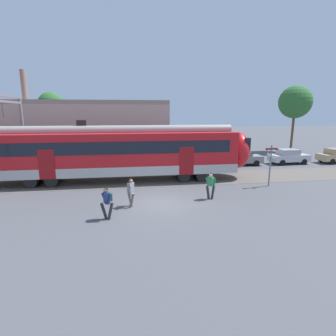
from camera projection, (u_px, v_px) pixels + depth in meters
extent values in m
plane|color=#515156|center=(162.00, 204.00, 15.47)|extent=(160.00, 160.00, 0.00)
cube|color=#B7B2AD|center=(120.00, 168.00, 20.42)|extent=(18.00, 3.06, 0.70)
cube|color=red|center=(119.00, 148.00, 20.10)|extent=(18.00, 3.00, 2.40)
cube|color=black|center=(119.00, 148.00, 18.59)|extent=(16.56, 0.03, 0.90)
cube|color=maroon|center=(187.00, 161.00, 19.50)|extent=(1.10, 0.04, 2.10)
cube|color=maroon|center=(47.00, 165.00, 18.11)|extent=(1.10, 0.04, 2.10)
cylinder|color=#9C9793|center=(119.00, 130.00, 19.81)|extent=(17.64, 0.70, 0.70)
cube|color=black|center=(81.00, 123.00, 19.31)|extent=(0.70, 0.12, 0.40)
cylinder|color=black|center=(198.00, 173.00, 21.44)|extent=(0.90, 2.40, 0.90)
cylinder|color=black|center=(181.00, 173.00, 21.24)|extent=(0.90, 2.40, 0.90)
cylinder|color=black|center=(55.00, 177.00, 19.86)|extent=(0.90, 2.40, 0.90)
cylinder|color=black|center=(36.00, 178.00, 19.66)|extent=(0.90, 2.40, 0.90)
ellipsoid|color=red|center=(237.00, 150.00, 21.52)|extent=(1.80, 2.85, 2.95)
cube|color=black|center=(242.00, 143.00, 21.44)|extent=(0.40, 2.40, 1.00)
cylinder|color=#28282D|center=(104.00, 211.00, 13.18)|extent=(0.38, 0.26, 0.87)
cylinder|color=#28282D|center=(110.00, 211.00, 13.16)|extent=(0.38, 0.26, 0.87)
cube|color=navy|center=(107.00, 198.00, 13.02)|extent=(0.35, 0.42, 0.56)
cylinder|color=navy|center=(109.00, 200.00, 12.88)|extent=(0.26, 0.17, 0.52)
cylinder|color=navy|center=(104.00, 198.00, 13.18)|extent=(0.26, 0.17, 0.52)
sphere|color=#9E7051|center=(106.00, 190.00, 12.93)|extent=(0.22, 0.22, 0.22)
sphere|color=black|center=(106.00, 190.00, 12.93)|extent=(0.20, 0.20, 0.20)
cube|color=#235633|center=(110.00, 197.00, 13.10)|extent=(0.25, 0.32, 0.40)
cylinder|color=#6B6051|center=(132.00, 200.00, 14.80)|extent=(0.37, 0.34, 0.87)
cylinder|color=#6B6051|center=(130.00, 199.00, 15.09)|extent=(0.37, 0.34, 0.87)
cube|color=gray|center=(131.00, 187.00, 14.79)|extent=(0.41, 0.43, 0.56)
cylinder|color=gray|center=(132.00, 187.00, 15.03)|extent=(0.25, 0.22, 0.52)
cylinder|color=gray|center=(129.00, 189.00, 14.58)|extent=(0.25, 0.22, 0.52)
sphere|color=#9E7051|center=(131.00, 181.00, 14.70)|extent=(0.22, 0.22, 0.22)
sphere|color=black|center=(130.00, 180.00, 14.71)|extent=(0.20, 0.20, 0.20)
cylinder|color=#28282D|center=(208.00, 193.00, 16.21)|extent=(0.37, 0.34, 0.87)
cylinder|color=#28282D|center=(213.00, 192.00, 16.29)|extent=(0.37, 0.34, 0.87)
cube|color=#2D7F47|center=(211.00, 181.00, 16.10)|extent=(0.41, 0.43, 0.56)
cylinder|color=#2D7F47|center=(215.00, 182.00, 16.02)|extent=(0.25, 0.22, 0.52)
cylinder|color=#2D7F47|center=(207.00, 182.00, 16.20)|extent=(0.25, 0.22, 0.52)
sphere|color=beige|center=(211.00, 175.00, 16.01)|extent=(0.22, 0.22, 0.22)
sphere|color=black|center=(211.00, 175.00, 16.01)|extent=(0.20, 0.20, 0.20)
cube|color=maroon|center=(212.00, 180.00, 16.23)|extent=(0.30, 0.32, 0.40)
cube|color=gray|center=(242.00, 159.00, 26.70)|extent=(4.04, 1.74, 0.68)
cube|color=slate|center=(241.00, 153.00, 26.55)|extent=(1.94, 1.49, 0.56)
cube|color=black|center=(249.00, 153.00, 26.67)|extent=(0.16, 1.37, 0.48)
cylinder|color=black|center=(250.00, 161.00, 27.67)|extent=(0.61, 0.22, 0.60)
cylinder|color=black|center=(256.00, 163.00, 26.15)|extent=(0.61, 0.22, 0.60)
cylinder|color=black|center=(227.00, 161.00, 27.38)|extent=(0.61, 0.22, 0.60)
cylinder|color=black|center=(232.00, 164.00, 25.87)|extent=(0.61, 0.22, 0.60)
cube|color=#B7BABF|center=(289.00, 158.00, 27.33)|extent=(4.07, 1.81, 0.68)
cube|color=#A1A3A8|center=(288.00, 152.00, 27.17)|extent=(1.96, 1.52, 0.56)
cube|color=black|center=(296.00, 152.00, 27.35)|extent=(0.18, 1.37, 0.48)
cylinder|color=black|center=(294.00, 159.00, 28.37)|extent=(0.61, 0.23, 0.60)
cylinder|color=black|center=(304.00, 162.00, 26.88)|extent=(0.61, 0.23, 0.60)
cylinder|color=black|center=(273.00, 160.00, 27.92)|extent=(0.61, 0.23, 0.60)
cylinder|color=black|center=(282.00, 163.00, 26.42)|extent=(0.61, 0.23, 0.60)
cube|color=#9D8662|center=(336.00, 151.00, 27.72)|extent=(1.96, 1.53, 0.56)
cylinder|color=black|center=(321.00, 159.00, 28.46)|extent=(0.61, 0.23, 0.60)
cylinder|color=black|center=(332.00, 162.00, 26.97)|extent=(0.61, 0.23, 0.60)
cylinder|color=gray|center=(24.00, 137.00, 21.93)|extent=(0.24, 0.24, 6.50)
cube|color=gray|center=(1.00, 95.00, 18.17)|extent=(0.20, 6.40, 0.16)
cube|color=gray|center=(1.00, 101.00, 18.25)|extent=(0.20, 6.40, 0.16)
cylinder|color=black|center=(3.00, 110.00, 18.38)|extent=(0.03, 0.03, 1.00)
cylinder|color=gray|center=(270.00, 166.00, 18.88)|extent=(0.11, 0.11, 3.00)
cube|color=black|center=(272.00, 149.00, 18.62)|extent=(0.80, 0.10, 0.10)
sphere|color=red|center=(267.00, 149.00, 18.51)|extent=(0.20, 0.20, 0.20)
sphere|color=red|center=(277.00, 149.00, 18.62)|extent=(0.20, 0.20, 0.20)
cube|color=white|center=(271.00, 156.00, 18.70)|extent=(0.72, 0.03, 0.48)
cube|color=#B2A899|center=(83.00, 136.00, 26.37)|extent=(16.93, 5.00, 6.00)
cube|color=gray|center=(81.00, 103.00, 25.70)|extent=(16.93, 5.00, 0.40)
cylinder|color=#8C6656|center=(24.00, 87.00, 24.69)|extent=(0.50, 0.50, 3.20)
cylinder|color=brown|center=(292.00, 133.00, 35.28)|extent=(0.32, 0.32, 5.14)
sphere|color=#2D662D|center=(295.00, 102.00, 34.43)|extent=(4.23, 4.23, 4.23)
cylinder|color=brown|center=(54.00, 135.00, 31.78)|extent=(0.32, 0.32, 5.10)
sphere|color=#2D662D|center=(51.00, 105.00, 31.03)|extent=(3.01, 3.01, 3.01)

